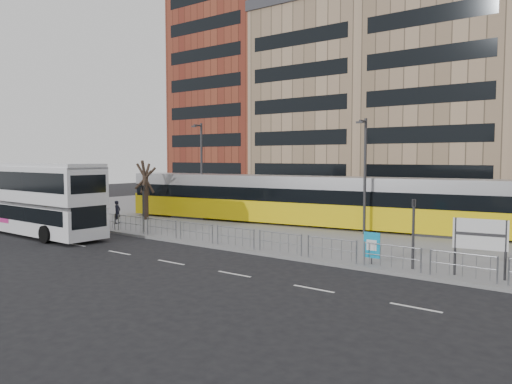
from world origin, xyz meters
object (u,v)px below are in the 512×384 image
Objects in this scene: traffic_light_east at (413,225)px; tram at (305,200)px; lamp_post_east at (365,171)px; traffic_light_west at (143,202)px; pedestrian at (117,212)px; bare_tree at (145,159)px; ad_panel at (372,246)px; lamp_post_west at (201,166)px; double_decker_bus at (37,196)px; station_sign at (480,237)px.

tram is at bearing 131.43° from traffic_light_east.
lamp_post_east reaches higher than tram.
tram is 11.55m from traffic_light_west.
pedestrian is at bearing 166.87° from traffic_light_east.
lamp_post_east is at bearing 11.22° from bare_tree.
ad_panel is 21.22m from pedestrian.
lamp_post_west reaches higher than ad_panel.
ad_panel is at bearing -52.97° from tram.
tram is 20.48× the size of ad_panel.
lamp_post_west is 1.13× the size of bare_tree.
tram is at bearing 134.93° from ad_panel.
double_decker_bus reaches higher than traffic_light_east.
traffic_light_east is 10.17m from lamp_post_east.
ad_panel is (-4.60, -0.30, -0.81)m from station_sign.
traffic_light_west is 14.53m from lamp_post_east.
station_sign is 0.33× the size of lamp_post_east.
traffic_light_east is 23.83m from bare_tree.
pedestrian is 4.90m from bare_tree.
tram is 13.98m from pedestrian.
traffic_light_east is at bearing -52.47° from lamp_post_east.
tram is at bearing 4.14° from lamp_post_west.
lamp_post_east is (17.29, 12.38, 1.67)m from double_decker_bus.
station_sign is at bearing -41.49° from lamp_post_east.
ad_panel is 0.19× the size of lamp_post_west.
ad_panel is (9.57, -9.58, -0.92)m from tram.
tram is 4.10× the size of lamp_post_east.
double_decker_bus is at bearing -178.72° from station_sign.
station_sign is 0.78× the size of traffic_light_east.
lamp_post_west is at bearing 177.02° from lamp_post_east.
double_decker_bus is 3.81× the size of traffic_light_east.
double_decker_bus is 1.52× the size of lamp_post_west.
traffic_light_east is at bearing 11.47° from double_decker_bus.
lamp_post_east reaches higher than station_sign.
bare_tree is (-2.09, -4.19, 0.55)m from lamp_post_west.
lamp_post_west reaches higher than double_decker_bus.
double_decker_bus is at bearing -140.71° from traffic_light_west.
pedestrian is at bearing 175.12° from ad_panel.
station_sign is 12.00m from lamp_post_east.
lamp_post_west is 15.10m from lamp_post_east.
lamp_post_west is at bearing 63.51° from bare_tree.
station_sign is 0.35× the size of bare_tree.
pedestrian is 5.38m from traffic_light_west.
traffic_light_east is (23.35, 4.48, -0.42)m from double_decker_bus.
ad_panel is 22.23m from bare_tree.
lamp_post_east is at bearing 117.42° from ad_panel.
ad_panel is at bearing 175.04° from station_sign.
lamp_post_west is (2.21, 13.16, 1.85)m from double_decker_bus.
traffic_light_east is 0.45× the size of bare_tree.
pedestrian is 0.23× the size of lamp_post_east.
traffic_light_east is (23.00, -1.58, 1.13)m from pedestrian.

